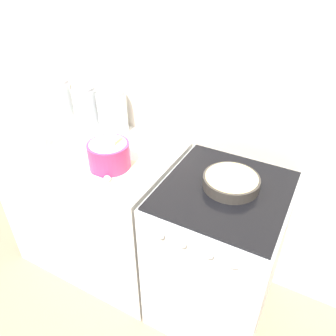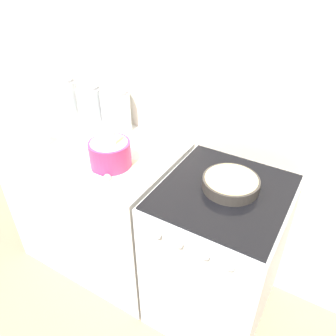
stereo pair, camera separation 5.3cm
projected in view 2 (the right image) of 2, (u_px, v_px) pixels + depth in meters
ground_plane at (139, 320)px, 1.94m from camera, size 12.00×12.00×0.00m
wall_back at (200, 91)px, 1.72m from camera, size 4.99×0.05×2.40m
countertop_cabinet at (101, 204)px, 2.12m from camera, size 0.99×0.64×0.90m
stove at (217, 255)px, 1.78m from camera, size 0.60×0.66×0.90m
mixing_bowl at (110, 153)px, 1.64m from camera, size 0.21×0.21×0.25m
baking_pan at (231, 183)px, 1.52m from camera, size 0.27×0.27×0.06m
storage_jar_left at (67, 100)px, 2.11m from camera, size 0.14×0.14×0.25m
storage_jar_middle at (91, 107)px, 2.03m from camera, size 0.15×0.15×0.25m
storage_jar_right at (116, 114)px, 1.94m from camera, size 0.17×0.17×0.26m
tin_can at (41, 137)px, 1.83m from camera, size 0.08×0.08×0.10m
recipe_page at (126, 174)px, 1.62m from camera, size 0.22×0.29×0.01m
measuring_spoon at (105, 177)px, 1.58m from camera, size 0.12×0.04×0.04m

